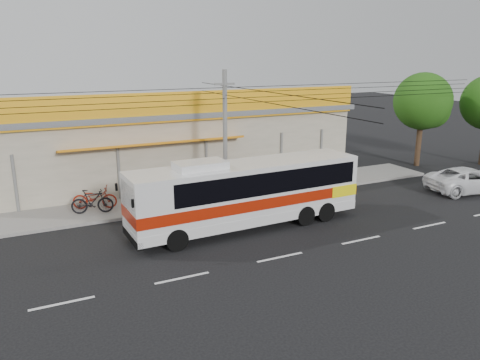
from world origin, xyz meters
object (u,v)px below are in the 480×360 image
object	(u,v)px
coach_bus	(250,189)
utility_pole	(225,95)
motorbike_dark	(92,201)
tree_near	(425,103)
motorbike_red	(95,198)
white_car	(470,180)

from	to	relation	value
coach_bus	utility_pole	size ratio (longest dim) A/B	0.32
motorbike_dark	tree_near	size ratio (longest dim) A/B	0.31
motorbike_red	white_car	bearing A→B (deg)	-86.73
motorbike_red	white_car	distance (m)	20.72
motorbike_red	tree_near	size ratio (longest dim) A/B	0.33
tree_near	coach_bus	bearing A→B (deg)	-160.92
coach_bus	white_car	xyz separation A→B (m)	(13.89, -0.45, -1.08)
motorbike_dark	tree_near	world-z (taller)	tree_near
coach_bus	utility_pole	world-z (taller)	utility_pole
coach_bus	motorbike_red	xyz separation A→B (m)	(-6.01, 5.34, -1.05)
coach_bus	tree_near	xyz separation A→B (m)	(16.36, 5.66, 2.62)
utility_pole	motorbike_red	bearing A→B (deg)	160.89
coach_bus	motorbike_red	bearing A→B (deg)	136.48
coach_bus	tree_near	bearing A→B (deg)	17.17
tree_near	utility_pole	bearing A→B (deg)	-171.29
white_car	utility_pole	bearing A→B (deg)	85.82
motorbike_dark	utility_pole	bearing A→B (deg)	-88.30
white_car	tree_near	xyz separation A→B (m)	(2.47, 6.11, 3.70)
tree_near	motorbike_red	bearing A→B (deg)	-179.17
coach_bus	tree_near	size ratio (longest dim) A/B	1.67
utility_pole	tree_near	world-z (taller)	utility_pole
motorbike_dark	utility_pole	world-z (taller)	utility_pole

